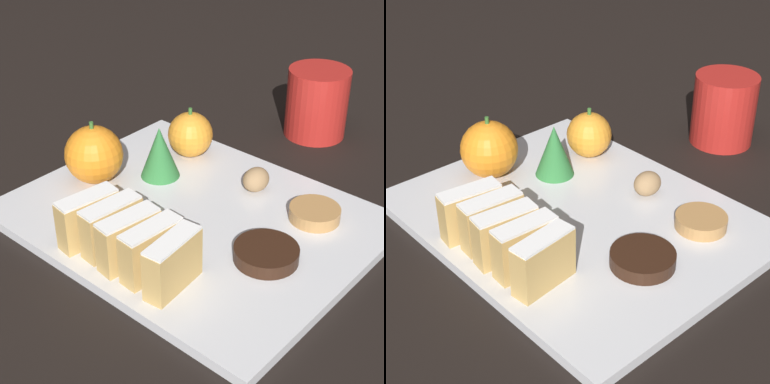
{
  "view_description": "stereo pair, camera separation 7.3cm",
  "coord_description": "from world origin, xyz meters",
  "views": [
    {
      "loc": [
        -0.47,
        -0.41,
        0.43
      ],
      "look_at": [
        0.0,
        0.0,
        0.04
      ],
      "focal_mm": 60.0,
      "sensor_mm": 36.0,
      "label": 1
    },
    {
      "loc": [
        -0.42,
        -0.46,
        0.43
      ],
      "look_at": [
        0.0,
        0.0,
        0.04
      ],
      "focal_mm": 60.0,
      "sensor_mm": 36.0,
      "label": 2
    }
  ],
  "objects": [
    {
      "name": "stollen_slice_third",
      "position": [
        -0.11,
        -0.01,
        0.04
      ],
      "size": [
        0.07,
        0.03,
        0.06
      ],
      "color": "tan",
      "rests_on": "serving_platter"
    },
    {
      "name": "evergreen_sprig",
      "position": [
        0.04,
        0.09,
        0.05
      ],
      "size": [
        0.05,
        0.05,
        0.07
      ],
      "color": "#2D7538",
      "rests_on": "serving_platter"
    },
    {
      "name": "gingerbread_cookie",
      "position": [
        0.08,
        -0.11,
        0.02
      ],
      "size": [
        0.06,
        0.06,
        0.02
      ],
      "color": "#B27F47",
      "rests_on": "serving_platter"
    },
    {
      "name": "stollen_slice_fifth",
      "position": [
        -0.11,
        0.05,
        0.04
      ],
      "size": [
        0.07,
        0.03,
        0.06
      ],
      "color": "tan",
      "rests_on": "serving_platter"
    },
    {
      "name": "orange_far",
      "position": [
        0.11,
        0.1,
        0.04
      ],
      "size": [
        0.06,
        0.06,
        0.07
      ],
      "color": "orange",
      "rests_on": "serving_platter"
    },
    {
      "name": "walnut",
      "position": [
        0.09,
        -0.02,
        0.03
      ],
      "size": [
        0.04,
        0.03,
        0.03
      ],
      "color": "#9E7A51",
      "rests_on": "serving_platter"
    },
    {
      "name": "ground_plane",
      "position": [
        0.0,
        0.0,
        0.0
      ],
      "size": [
        6.0,
        6.0,
        0.0
      ],
      "primitive_type": "plane",
      "color": "black"
    },
    {
      "name": "orange_near",
      "position": [
        -0.02,
        0.14,
        0.05
      ],
      "size": [
        0.07,
        0.07,
        0.08
      ],
      "color": "orange",
      "rests_on": "serving_platter"
    },
    {
      "name": "stollen_slice_second",
      "position": [
        -0.11,
        -0.04,
        0.04
      ],
      "size": [
        0.07,
        0.03,
        0.06
      ],
      "color": "tan",
      "rests_on": "serving_platter"
    },
    {
      "name": "stollen_slice_front",
      "position": [
        -0.11,
        -0.07,
        0.04
      ],
      "size": [
        0.07,
        0.03,
        0.06
      ],
      "color": "tan",
      "rests_on": "serving_platter"
    },
    {
      "name": "serving_platter",
      "position": [
        0.0,
        0.0,
        0.01
      ],
      "size": [
        0.32,
        0.4,
        0.01
      ],
      "color": "silver",
      "rests_on": "ground_plane"
    },
    {
      "name": "stollen_slice_fourth",
      "position": [
        -0.11,
        0.02,
        0.04
      ],
      "size": [
        0.07,
        0.03,
        0.06
      ],
      "color": "tan",
      "rests_on": "serving_platter"
    },
    {
      "name": "chocolate_cookie",
      "position": [
        -0.01,
        -0.11,
        0.02
      ],
      "size": [
        0.07,
        0.07,
        0.02
      ],
      "color": "black",
      "rests_on": "serving_platter"
    },
    {
      "name": "coffee_mug",
      "position": [
        0.29,
        0.02,
        0.05
      ],
      "size": [
        0.12,
        0.09,
        0.1
      ],
      "color": "red",
      "rests_on": "ground_plane"
    }
  ]
}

